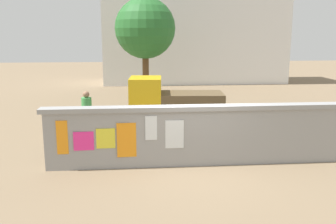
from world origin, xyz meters
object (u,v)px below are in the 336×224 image
bicycle_near (205,138)px  motorcycle (135,137)px  bicycle_far (258,129)px  person_walking (87,110)px  auto_rickshaw_truck (171,102)px  tree_roadside (145,29)px

bicycle_near → motorcycle: bearing=-179.1°
motorcycle → bicycle_far: (4.11, 0.94, -0.10)m
motorcycle → bicycle_near: (2.14, 0.03, -0.10)m
motorcycle → person_walking: size_ratio=1.17×
auto_rickshaw_truck → bicycle_near: size_ratio=2.17×
bicycle_near → bicycle_far: bearing=24.6°
auto_rickshaw_truck → tree_roadside: 7.06m
bicycle_near → person_walking: bearing=155.6°
bicycle_near → tree_roadside: (-1.47, 9.80, 3.39)m
bicycle_near → auto_rickshaw_truck: bearing=101.6°
bicycle_near → bicycle_far: (1.97, 0.90, 0.00)m
motorcycle → tree_roadside: bearing=86.1°
auto_rickshaw_truck → tree_roadside: (-0.77, 6.41, 2.86)m
bicycle_near → person_walking: size_ratio=1.05×
bicycle_near → tree_roadside: bearing=98.5°
person_walking → motorcycle: bearing=-47.3°
person_walking → bicycle_far: bearing=-7.8°
auto_rickshaw_truck → person_walking: (-3.03, -1.70, 0.09)m
auto_rickshaw_truck → bicycle_far: auto_rickshaw_truck is taller
bicycle_far → tree_roadside: 10.13m
bicycle_far → auto_rickshaw_truck: bearing=137.0°
person_walking → tree_roadside: size_ratio=0.30×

